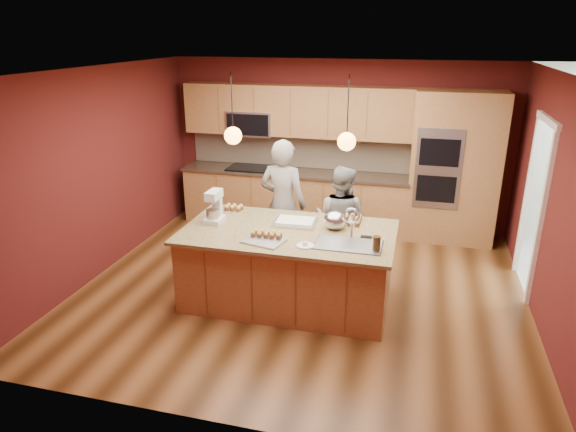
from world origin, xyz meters
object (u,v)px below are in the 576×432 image
(person_left, at_px, (283,205))
(stand_mixer, at_px, (214,209))
(island, at_px, (289,265))
(mixing_bowl, at_px, (335,220))
(person_right, at_px, (340,220))

(person_left, height_order, stand_mixer, person_left)
(stand_mixer, bearing_deg, person_left, 56.04)
(island, distance_m, stand_mixer, 1.14)
(mixing_bowl, bearing_deg, stand_mixer, -174.78)
(person_right, bearing_deg, person_left, 14.76)
(island, bearing_deg, stand_mixer, 176.33)
(person_left, bearing_deg, person_right, -173.30)
(person_right, xyz_separation_m, mixing_bowl, (0.05, -0.75, 0.28))
(person_left, distance_m, mixing_bowl, 1.13)
(person_right, distance_m, stand_mixer, 1.70)
(island, distance_m, person_left, 1.09)
(stand_mixer, height_order, mixing_bowl, stand_mixer)
(island, height_order, mixing_bowl, island)
(person_right, relative_size, mixing_bowl, 5.48)
(person_left, distance_m, person_right, 0.80)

